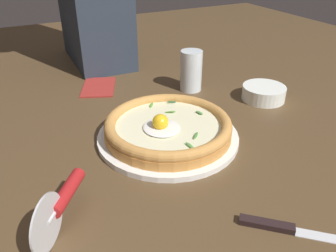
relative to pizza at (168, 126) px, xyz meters
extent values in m
cube|color=brown|center=(-0.04, -0.01, -0.05)|extent=(2.40, 2.40, 0.03)
cylinder|color=white|center=(0.00, 0.00, -0.03)|extent=(0.30, 0.30, 0.01)
cylinder|color=#CE8940|center=(0.00, 0.00, -0.01)|extent=(0.27, 0.27, 0.02)
torus|color=#CA8D46|center=(0.00, 0.00, 0.01)|extent=(0.27, 0.27, 0.02)
cylinder|color=#EDEABD|center=(0.00, 0.00, 0.00)|extent=(0.23, 0.23, 0.00)
ellipsoid|color=white|center=(0.01, -0.02, 0.01)|extent=(0.08, 0.08, 0.01)
sphere|color=yellow|center=(0.01, -0.02, 0.02)|extent=(0.03, 0.03, 0.03)
ellipsoid|color=#275B35|center=(-0.09, 0.06, 0.01)|extent=(0.01, 0.02, 0.01)
ellipsoid|color=#5D9F48|center=(0.10, 0.00, 0.01)|extent=(0.03, 0.01, 0.01)
ellipsoid|color=#4F8E44|center=(-0.01, 0.09, 0.01)|extent=(0.02, 0.01, 0.00)
ellipsoid|color=#5B9C36|center=(-0.10, 0.00, 0.01)|extent=(0.02, 0.02, 0.01)
ellipsoid|color=#559635|center=(-0.05, 0.03, 0.01)|extent=(0.02, 0.03, 0.01)
ellipsoid|color=#4D8B3B|center=(0.07, 0.03, 0.01)|extent=(0.02, 0.02, 0.00)
cylinder|color=white|center=(-0.06, 0.32, -0.01)|extent=(0.11, 0.11, 0.04)
cylinder|color=silver|center=(0.18, -0.28, 0.01)|extent=(0.07, 0.05, 0.09)
cylinder|color=silver|center=(0.18, -0.27, 0.01)|extent=(0.02, 0.02, 0.01)
cylinder|color=#AD1C1E|center=(0.13, -0.24, 0.01)|extent=(0.09, 0.07, 0.02)
cube|color=black|center=(0.29, 0.02, -0.03)|extent=(0.07, 0.07, 0.01)
cylinder|color=silver|center=(-0.21, 0.18, 0.03)|extent=(0.06, 0.06, 0.11)
cylinder|color=#E0D082|center=(-0.21, 0.18, 0.00)|extent=(0.06, 0.06, 0.05)
cube|color=maroon|center=(-0.34, -0.05, -0.03)|extent=(0.16, 0.14, 0.01)
camera|label=1|loc=(0.56, -0.28, 0.36)|focal=36.33mm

